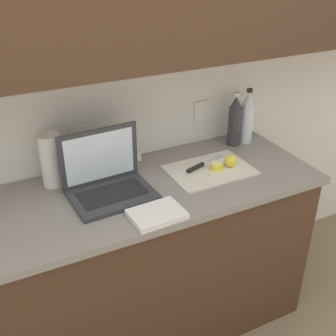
# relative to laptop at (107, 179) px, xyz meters

# --- Properties ---
(ground_plane) EXTENTS (12.00, 12.00, 0.00)m
(ground_plane) POSITION_rel_laptop_xyz_m (0.09, -0.04, -0.97)
(ground_plane) COLOR #847056
(ground_plane) RESTS_ON ground
(wall_back) EXTENTS (5.20, 0.38, 2.60)m
(wall_back) POSITION_rel_laptop_xyz_m (0.09, 0.21, 0.59)
(wall_back) COLOR white
(wall_back) RESTS_ON ground_plane
(counter_unit) EXTENTS (1.82, 0.64, 0.90)m
(counter_unit) POSITION_rel_laptop_xyz_m (0.07, -0.03, -0.50)
(counter_unit) COLOR #472D1E
(counter_unit) RESTS_ON ground_plane
(laptop) EXTENTS (0.38, 0.29, 0.28)m
(laptop) POSITION_rel_laptop_xyz_m (0.00, 0.00, 0.00)
(laptop) COLOR #333338
(laptop) RESTS_ON counter_unit
(cutting_board) EXTENTS (0.41, 0.29, 0.01)m
(cutting_board) POSITION_rel_laptop_xyz_m (0.52, -0.03, -0.06)
(cutting_board) COLOR silver
(cutting_board) RESTS_ON counter_unit
(knife) EXTENTS (0.26, 0.11, 0.02)m
(knife) POSITION_rel_laptop_xyz_m (0.48, 0.00, -0.05)
(knife) COLOR silver
(knife) RESTS_ON cutting_board
(lemon_half_cut) EXTENTS (0.06, 0.06, 0.03)m
(lemon_half_cut) POSITION_rel_laptop_xyz_m (0.55, -0.05, -0.04)
(lemon_half_cut) COLOR yellow
(lemon_half_cut) RESTS_ON cutting_board
(lemon_whole_beside) EXTENTS (0.06, 0.06, 0.06)m
(lemon_whole_beside) POSITION_rel_laptop_xyz_m (0.62, -0.06, -0.03)
(lemon_whole_beside) COLOR yellow
(lemon_whole_beside) RESTS_ON cutting_board
(bottle_green_soda) EXTENTS (0.07, 0.07, 0.30)m
(bottle_green_soda) POSITION_rel_laptop_xyz_m (0.79, 0.17, 0.07)
(bottle_green_soda) COLOR #333338
(bottle_green_soda) RESTS_ON counter_unit
(bottle_oil_tall) EXTENTS (0.07, 0.07, 0.31)m
(bottle_oil_tall) POSITION_rel_laptop_xyz_m (0.87, 0.17, 0.08)
(bottle_oil_tall) COLOR silver
(bottle_oil_tall) RESTS_ON counter_unit
(measuring_cup) EXTENTS (0.11, 0.09, 0.10)m
(measuring_cup) POSITION_rel_laptop_xyz_m (0.17, 0.17, -0.02)
(measuring_cup) COLOR silver
(measuring_cup) RESTS_ON counter_unit
(paper_towel_roll) EXTENTS (0.10, 0.10, 0.25)m
(paper_towel_roll) POSITION_rel_laptop_xyz_m (-0.20, 0.18, 0.06)
(paper_towel_roll) COLOR white
(paper_towel_roll) RESTS_ON counter_unit
(dish_towel) EXTENTS (0.23, 0.17, 0.02)m
(dish_towel) POSITION_rel_laptop_xyz_m (0.12, -0.27, -0.05)
(dish_towel) COLOR white
(dish_towel) RESTS_ON counter_unit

